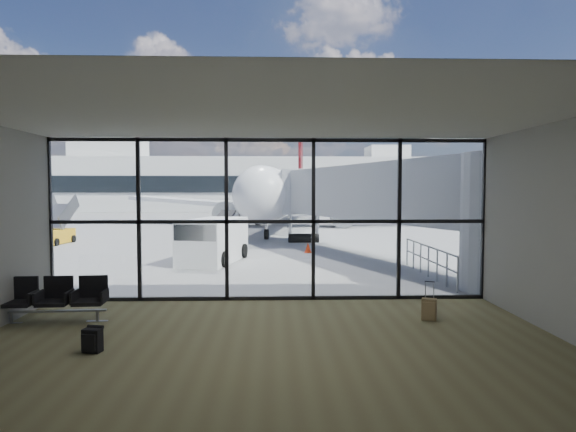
{
  "coord_description": "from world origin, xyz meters",
  "views": [
    {
      "loc": [
        0.07,
        -13.28,
        3.05
      ],
      "look_at": [
        0.59,
        3.0,
        2.2
      ],
      "focal_mm": 30.0,
      "sensor_mm": 36.0,
      "label": 1
    }
  ],
  "objects": [
    {
      "name": "tree_1",
      "position": [
        -39.0,
        72.0,
        5.25
      ],
      "size": [
        5.61,
        5.61,
        8.07
      ],
      "color": "#382619",
      "rests_on": "ground"
    },
    {
      "name": "jet_bridge",
      "position": [
        4.9,
        7.07,
        2.76
      ],
      "size": [
        8.0,
        16.5,
        4.33
      ],
      "color": "#A4A7A9",
      "rests_on": "ground"
    },
    {
      "name": "ground",
      "position": [
        0.0,
        40.0,
        0.0
      ],
      "size": [
        220.0,
        220.0,
        0.0
      ],
      "primitive_type": "plane",
      "color": "slate",
      "rests_on": "ground"
    },
    {
      "name": "glass_curtain_wall",
      "position": [
        0.0,
        0.0,
        2.25
      ],
      "size": [
        12.1,
        0.12,
        4.5
      ],
      "color": "white",
      "rests_on": "ground"
    },
    {
      "name": "traffic_cone_b",
      "position": [
        -2.05,
        10.06,
        0.26
      ],
      "size": [
        0.38,
        0.38,
        0.55
      ],
      "color": "#EE450C",
      "rests_on": "ground"
    },
    {
      "name": "lounge_shell",
      "position": [
        0.0,
        -4.8,
        2.65
      ],
      "size": [
        12.02,
        8.01,
        4.51
      ],
      "color": "brown",
      "rests_on": "ground"
    },
    {
      "name": "tree_3",
      "position": [
        -27.0,
        72.0,
        4.63
      ],
      "size": [
        4.95,
        4.95,
        7.12
      ],
      "color": "#382619",
      "rests_on": "ground"
    },
    {
      "name": "backpack",
      "position": [
        -3.33,
        -4.27,
        0.24
      ],
      "size": [
        0.37,
        0.36,
        0.5
      ],
      "rotation": [
        0.0,
        0.0,
        -0.21
      ],
      "color": "black",
      "rests_on": "ground"
    },
    {
      "name": "traffic_cone_a",
      "position": [
        1.81,
        10.25,
        0.24
      ],
      "size": [
        0.36,
        0.36,
        0.51
      ],
      "color": "#FF370D",
      "rests_on": "ground"
    },
    {
      "name": "apron_railing",
      "position": [
        5.6,
        3.5,
        0.72
      ],
      "size": [
        0.06,
        5.46,
        1.11
      ],
      "color": "gray",
      "rests_on": "ground"
    },
    {
      "name": "tree_2",
      "position": [
        -33.0,
        72.0,
        5.88
      ],
      "size": [
        6.27,
        6.27,
        9.03
      ],
      "color": "#382619",
      "rests_on": "ground"
    },
    {
      "name": "far_terminal",
      "position": [
        -0.59,
        61.97,
        4.21
      ],
      "size": [
        80.0,
        12.2,
        11.0
      ],
      "color": "beige",
      "rests_on": "ground"
    },
    {
      "name": "service_van",
      "position": [
        -2.5,
        7.29,
        0.95
      ],
      "size": [
        2.79,
        4.54,
        1.84
      ],
      "rotation": [
        0.0,
        0.0,
        -0.23
      ],
      "color": "white",
      "rests_on": "ground"
    },
    {
      "name": "tree_5",
      "position": [
        -15.0,
        72.0,
        5.88
      ],
      "size": [
        6.27,
        6.27,
        9.03
      ],
      "color": "#382619",
      "rests_on": "ground"
    },
    {
      "name": "suitcase",
      "position": [
        3.74,
        -2.26,
        0.28
      ],
      "size": [
        0.39,
        0.33,
        0.92
      ],
      "rotation": [
        0.0,
        0.0,
        -0.38
      ],
      "color": "olive",
      "rests_on": "ground"
    },
    {
      "name": "seating_row",
      "position": [
        -4.99,
        -2.0,
        0.58
      ],
      "size": [
        2.34,
        0.78,
        1.04
      ],
      "rotation": [
        0.0,
        0.0,
        0.06
      ],
      "color": "gray",
      "rests_on": "ground"
    },
    {
      "name": "belt_loader",
      "position": [
        -3.53,
        19.73,
        0.56
      ],
      "size": [
        1.94,
        3.8,
        1.67
      ],
      "rotation": [
        0.0,
        0.0,
        -0.2
      ],
      "color": "black",
      "rests_on": "ground"
    },
    {
      "name": "tree_4",
      "position": [
        -21.0,
        72.0,
        5.25
      ],
      "size": [
        5.61,
        5.61,
        8.07
      ],
      "color": "#382619",
      "rests_on": "ground"
    },
    {
      "name": "tree_0",
      "position": [
        -45.0,
        72.0,
        4.63
      ],
      "size": [
        4.95,
        4.95,
        7.12
      ],
      "color": "#382619",
      "rests_on": "ground"
    },
    {
      "name": "airliner",
      "position": [
        1.47,
        30.13,
        2.75
      ],
      "size": [
        30.08,
        35.01,
        9.04
      ],
      "rotation": [
        0.0,
        0.0,
        -0.13
      ],
      "color": "white",
      "rests_on": "ground"
    },
    {
      "name": "mobile_stairs",
      "position": [
        -12.61,
        14.67,
        0.55
      ],
      "size": [
        1.9,
        3.33,
        2.27
      ],
      "rotation": [
        0.0,
        0.0,
        -0.07
      ],
      "color": "gold",
      "rests_on": "ground"
    }
  ]
}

